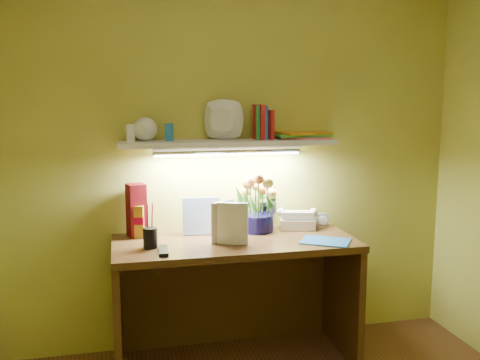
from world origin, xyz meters
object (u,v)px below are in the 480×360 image
flower_bouquet (257,202)px  desk_clock (322,220)px  telephone (297,218)px  whisky_bottle (139,217)px  desk (235,301)px

flower_bouquet → desk_clock: size_ratio=4.51×
telephone → whisky_bottle: 0.98m
desk_clock → whisky_bottle: (-1.16, -0.02, 0.08)m
whisky_bottle → telephone: bearing=-0.1°
flower_bouquet → whisky_bottle: 0.72m
whisky_bottle → flower_bouquet: bearing=-0.7°
desk → whisky_bottle: bearing=161.2°
desk → desk_clock: bearing=18.5°
flower_bouquet → telephone: (0.27, 0.01, -0.12)m
flower_bouquet → telephone: flower_bouquet is taller
desk_clock → whisky_bottle: 1.16m
desk_clock → whisky_bottle: size_ratio=0.33×
flower_bouquet → whisky_bottle: bearing=179.3°
desk → telephone: telephone is taller
desk_clock → telephone: bearing=-154.7°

